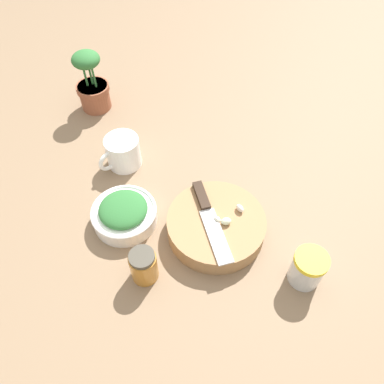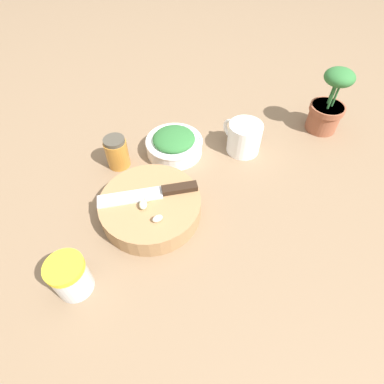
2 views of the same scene
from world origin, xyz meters
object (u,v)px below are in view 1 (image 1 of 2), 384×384
at_px(herb_bowl, 124,213).
at_px(honey_jar, 144,266).
at_px(chef_knife, 209,215).
at_px(garlic_cloves, 229,217).
at_px(potted_herb, 92,86).
at_px(coffee_mug, 123,152).
at_px(cutting_board, 216,226).
at_px(spice_jar, 308,268).

relative_size(herb_bowl, honey_jar, 1.81).
height_order(chef_knife, garlic_cloves, garlic_cloves).
height_order(chef_knife, herb_bowl, herb_bowl).
xyz_separation_m(chef_knife, potted_herb, (-0.35, 0.42, 0.02)).
bearing_deg(coffee_mug, garlic_cloves, -35.18).
bearing_deg(herb_bowl, potted_herb, 111.22).
xyz_separation_m(herb_bowl, coffee_mug, (-0.03, 0.18, 0.01)).
height_order(cutting_board, herb_bowl, herb_bowl).
distance_m(herb_bowl, honey_jar, 0.15).
height_order(cutting_board, spice_jar, spice_jar).
relative_size(chef_knife, garlic_cloves, 3.02).
relative_size(coffee_mug, honey_jar, 1.25).
bearing_deg(garlic_cloves, spice_jar, -34.27).
height_order(honey_jar, potted_herb, potted_herb).
height_order(chef_knife, spice_jar, spice_jar).
bearing_deg(cutting_board, spice_jar, -29.01).
distance_m(herb_bowl, coffee_mug, 0.19).
bearing_deg(spice_jar, garlic_cloves, 145.73).
relative_size(garlic_cloves, coffee_mug, 0.68).
bearing_deg(garlic_cloves, coffee_mug, 144.82).
height_order(chef_knife, honey_jar, honey_jar).
height_order(herb_bowl, potted_herb, potted_herb).
bearing_deg(honey_jar, cutting_board, 38.96).
distance_m(garlic_cloves, spice_jar, 0.19).
height_order(herb_bowl, honey_jar, honey_jar).
bearing_deg(cutting_board, garlic_cloves, 9.59).
distance_m(honey_jar, potted_herb, 0.59).
relative_size(herb_bowl, coffee_mug, 1.45).
bearing_deg(potted_herb, chef_knife, -49.81).
bearing_deg(spice_jar, chef_knife, 151.61).
distance_m(cutting_board, honey_jar, 0.19).
bearing_deg(honey_jar, coffee_mug, 107.56).
height_order(coffee_mug, potted_herb, potted_herb).
relative_size(cutting_board, spice_jar, 2.66).
xyz_separation_m(herb_bowl, honey_jar, (0.07, -0.14, 0.01)).
distance_m(chef_knife, honey_jar, 0.18).
relative_size(spice_jar, potted_herb, 0.46).
bearing_deg(cutting_board, honey_jar, -141.04).
bearing_deg(cutting_board, herb_bowl, 175.50).
xyz_separation_m(cutting_board, spice_jar, (0.19, -0.10, 0.02)).
relative_size(honey_jar, potted_herb, 0.46).
relative_size(chef_knife, spice_jar, 2.57).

